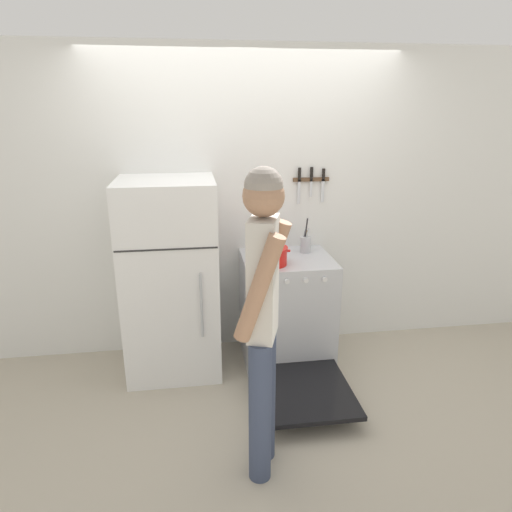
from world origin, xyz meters
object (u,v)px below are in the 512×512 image
object	(u,v)px
person	(263,311)
refrigerator	(171,279)
dutch_oven_pot	(270,256)
stove_range	(287,311)
tea_kettle	(267,245)
utensil_jar	(306,244)

from	to	relation	value
person	refrigerator	bearing A→B (deg)	42.29
dutch_oven_pot	person	size ratio (longest dim) A/B	0.17
stove_range	dutch_oven_pot	distance (m)	0.56
tea_kettle	utensil_jar	size ratio (longest dim) A/B	0.88
stove_range	tea_kettle	bearing A→B (deg)	132.28
person	stove_range	bearing A→B (deg)	-0.55
stove_range	dutch_oven_pot	world-z (taller)	dutch_oven_pot
refrigerator	tea_kettle	world-z (taller)	refrigerator
refrigerator	dutch_oven_pot	xyz separation A→B (m)	(0.78, -0.12, 0.19)
stove_range	person	distance (m)	1.37
utensil_jar	refrigerator	bearing A→B (deg)	-172.71
dutch_oven_pot	tea_kettle	xyz separation A→B (m)	(0.01, 0.25, 0.01)
refrigerator	stove_range	distance (m)	1.00
utensil_jar	person	bearing A→B (deg)	-113.19
refrigerator	person	bearing A→B (deg)	-65.79
person	dutch_oven_pot	bearing A→B (deg)	5.97
refrigerator	stove_range	world-z (taller)	refrigerator
stove_range	dutch_oven_pot	size ratio (longest dim) A/B	4.40
stove_range	person	world-z (taller)	person
utensil_jar	tea_kettle	bearing A→B (deg)	-178.83
refrigerator	utensil_jar	distance (m)	1.15
dutch_oven_pot	utensil_jar	bearing A→B (deg)	37.20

